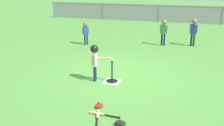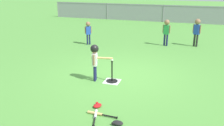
% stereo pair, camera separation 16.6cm
% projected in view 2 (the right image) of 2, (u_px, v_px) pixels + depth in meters
% --- Properties ---
extents(ground_plane, '(60.00, 60.00, 0.00)m').
position_uv_depth(ground_plane, '(121.00, 76.00, 7.37)').
color(ground_plane, '#51933D').
extents(home_plate, '(0.44, 0.44, 0.01)m').
position_uv_depth(home_plate, '(112.00, 81.00, 6.96)').
color(home_plate, white).
rests_on(home_plate, ground_plane).
extents(batting_tee, '(0.32, 0.32, 0.60)m').
position_uv_depth(batting_tee, '(112.00, 78.00, 6.94)').
color(batting_tee, black).
rests_on(batting_tee, ground_plane).
extents(baseball_on_tee, '(0.07, 0.07, 0.07)m').
position_uv_depth(baseball_on_tee, '(112.00, 60.00, 6.76)').
color(baseball_on_tee, white).
rests_on(baseball_on_tee, batting_tee).
extents(batter_child, '(0.62, 0.30, 1.05)m').
position_uv_depth(batter_child, '(95.00, 55.00, 6.80)').
color(batter_child, '#191E4C').
rests_on(batter_child, ground_plane).
extents(fielder_deep_center, '(0.33, 0.22, 1.14)m').
position_uv_depth(fielder_deep_center, '(166.00, 29.00, 10.52)').
color(fielder_deep_center, '#191E4C').
rests_on(fielder_deep_center, ground_plane).
extents(fielder_near_left, '(0.26, 0.21, 1.02)m').
position_uv_depth(fielder_near_left, '(88.00, 30.00, 10.75)').
color(fielder_near_left, '#191E4C').
rests_on(fielder_near_left, ground_plane).
extents(fielder_deep_left, '(0.32, 0.23, 1.19)m').
position_uv_depth(fielder_deep_left, '(197.00, 29.00, 10.40)').
color(fielder_deep_left, '#262626').
rests_on(fielder_deep_left, ground_plane).
extents(spare_bat_silver, '(0.22, 0.60, 0.06)m').
position_uv_depth(spare_bat_silver, '(95.00, 116.00, 5.15)').
color(spare_bat_silver, silver).
rests_on(spare_bat_silver, ground_plane).
extents(spare_bat_wood, '(0.68, 0.09, 0.06)m').
position_uv_depth(spare_bat_wood, '(98.00, 114.00, 5.22)').
color(spare_bat_wood, '#DBB266').
rests_on(spare_bat_wood, ground_plane).
extents(glove_by_plate, '(0.24, 0.19, 0.07)m').
position_uv_depth(glove_by_plate, '(118.00, 123.00, 4.88)').
color(glove_by_plate, black).
rests_on(glove_by_plate, ground_plane).
extents(glove_near_bats, '(0.23, 0.26, 0.07)m').
position_uv_depth(glove_near_bats, '(97.00, 105.00, 5.56)').
color(glove_near_bats, '#B21919').
rests_on(glove_near_bats, ground_plane).
extents(outfield_fence, '(16.06, 0.06, 1.15)m').
position_uv_depth(outfield_fence, '(163.00, 13.00, 16.61)').
color(outfield_fence, slate).
rests_on(outfield_fence, ground_plane).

